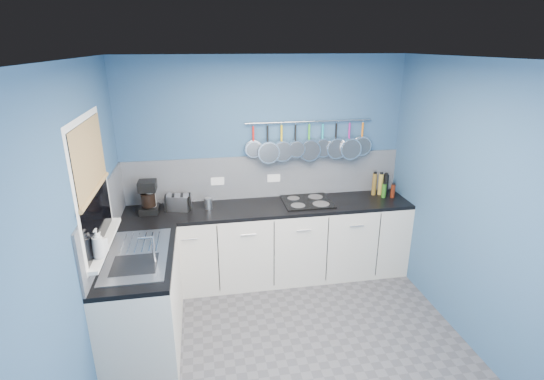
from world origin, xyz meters
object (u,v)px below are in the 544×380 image
object	(u,v)px
soap_bottle_b	(101,242)
canister	(208,203)
toaster	(178,202)
hob	(307,202)
paper_towel	(151,201)
soap_bottle_a	(98,243)
coffee_maker	(148,197)

from	to	relation	value
soap_bottle_b	canister	bearing A→B (deg)	52.74
toaster	hob	distance (m)	1.44
paper_towel	canister	xyz separation A→B (m)	(0.60, -0.02, -0.06)
paper_towel	hob	distance (m)	1.72
canister	hob	world-z (taller)	canister
soap_bottle_a	soap_bottle_b	world-z (taller)	soap_bottle_a
paper_towel	toaster	size ratio (longest dim) A/B	0.94
paper_towel	hob	bearing A→B (deg)	-0.65
soap_bottle_b	soap_bottle_a	bearing A→B (deg)	-90.00
soap_bottle_b	toaster	world-z (taller)	soap_bottle_b
soap_bottle_b	toaster	distance (m)	1.29
toaster	hob	bearing A→B (deg)	18.18
soap_bottle_b	hob	size ratio (longest dim) A/B	0.31
toaster	canister	distance (m)	0.32
soap_bottle_a	paper_towel	distance (m)	1.27
canister	hob	distance (m)	1.11
soap_bottle_b	hob	xyz separation A→B (m)	(1.97, 1.13, -0.23)
paper_towel	coffee_maker	world-z (taller)	coffee_maker
soap_bottle_b	paper_towel	distance (m)	1.18
coffee_maker	canister	distance (m)	0.63
coffee_maker	toaster	size ratio (longest dim) A/B	1.35
coffee_maker	canister	size ratio (longest dim) A/B	2.88
soap_bottle_b	coffee_maker	size ratio (longest dim) A/B	0.50
soap_bottle_a	toaster	distance (m)	1.37
soap_bottle_a	paper_towel	size ratio (longest dim) A/B	1.00
soap_bottle_a	soap_bottle_b	size ratio (longest dim) A/B	1.39
soap_bottle_a	paper_towel	bearing A→B (deg)	78.13
soap_bottle_b	hob	distance (m)	2.28
soap_bottle_b	canister	size ratio (longest dim) A/B	1.43
soap_bottle_b	canister	xyz separation A→B (m)	(0.86, 1.13, -0.18)
soap_bottle_b	coffee_maker	xyz separation A→B (m)	(0.24, 1.14, -0.06)
paper_towel	canister	distance (m)	0.60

